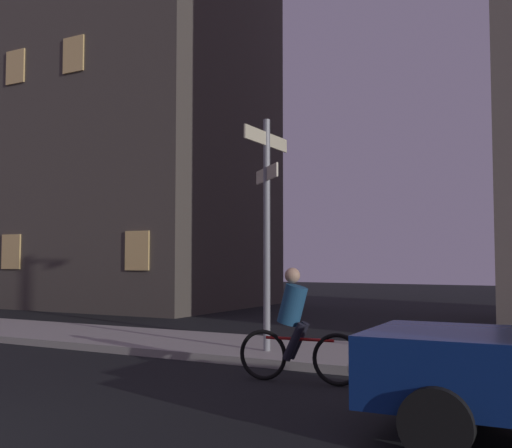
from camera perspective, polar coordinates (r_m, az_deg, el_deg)
sidewalk_kerb at (r=11.71m, az=-1.42°, el=-11.45°), size 40.00×2.67×0.14m
signpost at (r=10.78m, az=1.01°, el=0.99°), size 0.85×1.59×4.07m
cyclist at (r=8.75m, az=3.73°, el=-9.73°), size 1.82×0.36×1.61m
building_left_block at (r=24.85m, az=-10.36°, el=15.32°), size 8.32×7.37×19.30m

